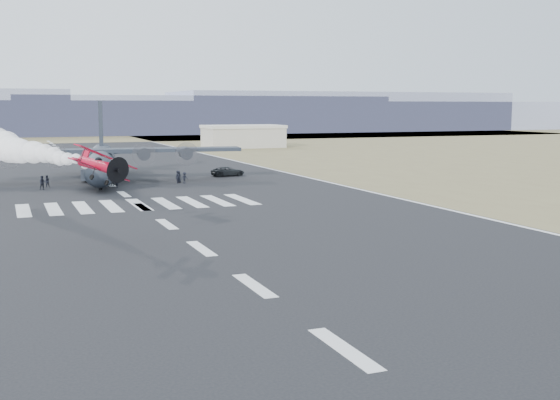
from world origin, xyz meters
TOP-DOWN VIEW (x-y plane):
  - ground at (0.00, 0.00)m, footprint 500.00×500.00m
  - scrub_far at (0.00, 230.00)m, footprint 500.00×80.00m
  - runway_markings at (0.00, 60.00)m, footprint 60.00×260.00m
  - ridge_seg_d at (0.00, 260.00)m, footprint 150.00×50.00m
  - ridge_seg_e at (65.00, 260.00)m, footprint 150.00×50.00m
  - ridge_seg_f at (130.00, 260.00)m, footprint 150.00×50.00m
  - ridge_seg_g at (195.00, 260.00)m, footprint 150.00×50.00m
  - hangar_right at (46.00, 150.00)m, footprint 20.50×12.50m
  - aerobatic_biplane at (-6.81, 28.22)m, footprint 5.30×5.23m
  - smoke_trail at (-12.87, 52.26)m, footprint 9.00×29.53m
  - transport_aircraft at (-0.39, 77.43)m, footprint 40.28×33.05m
  - support_vehicle at (18.85, 77.17)m, footprint 5.49×3.16m
  - crew_a at (9.04, 69.75)m, footprint 0.71×0.79m
  - crew_b at (-9.05, 68.49)m, footprint 0.92×0.60m
  - crew_c at (9.98, 69.34)m, footprint 1.12×0.72m
  - crew_d at (0.07, 69.66)m, footprint 1.01×0.55m
  - crew_e at (9.40, 70.41)m, footprint 0.88×0.60m
  - crew_f at (0.06, 73.23)m, footprint 1.84×1.15m
  - crew_g at (0.31, 67.27)m, footprint 0.47×0.57m
  - crew_h at (-8.35, 71.50)m, footprint 0.85×0.62m

SIDE VIEW (x-z plane):
  - ground at x=0.00m, z-range 0.00..0.00m
  - scrub_far at x=0.00m, z-range 0.00..0.00m
  - runway_markings at x=0.00m, z-range 0.00..0.01m
  - support_vehicle at x=18.85m, z-range 0.00..1.44m
  - crew_g at x=0.31m, z-range 0.00..1.56m
  - crew_c at x=9.98m, z-range 0.00..1.59m
  - crew_h at x=-8.35m, z-range 0.00..1.59m
  - crew_e at x=9.40m, z-range 0.00..1.69m
  - crew_d at x=0.07m, z-range 0.00..1.70m
  - crew_a at x=9.04m, z-range 0.00..1.81m
  - crew_b at x=-9.05m, z-range 0.00..1.83m
  - crew_f at x=0.06m, z-range 0.00..1.89m
  - transport_aircraft at x=-0.39m, z-range -2.82..8.81m
  - hangar_right at x=46.00m, z-range 0.06..5.96m
  - aerobatic_biplane at x=-6.81m, z-range 4.65..7.93m
  - ridge_seg_d at x=0.00m, z-range 0.00..13.00m
  - ridge_seg_g at x=195.00m, z-range 0.00..13.00m
  - smoke_trail at x=-12.87m, z-range 4.74..8.28m
  - ridge_seg_e at x=65.00m, z-range 0.00..15.00m
  - ridge_seg_f at x=130.00m, z-range 0.00..17.00m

